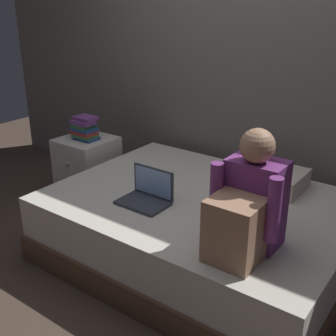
% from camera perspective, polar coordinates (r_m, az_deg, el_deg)
% --- Properties ---
extents(ground_plane, '(8.00, 8.00, 0.00)m').
position_cam_1_polar(ground_plane, '(3.03, -2.36, -13.19)').
color(ground_plane, '#47382D').
extents(wall_back, '(5.60, 0.10, 2.70)m').
position_cam_1_polar(wall_back, '(3.51, 10.04, 15.24)').
color(wall_back, slate).
rests_on(wall_back, ground_plane).
extents(bed, '(2.00, 1.50, 0.48)m').
position_cam_1_polar(bed, '(3.01, 4.19, -8.11)').
color(bed, brown).
rests_on(bed, ground_plane).
extents(nightstand, '(0.44, 0.46, 0.59)m').
position_cam_1_polar(nightstand, '(3.88, -10.59, -0.31)').
color(nightstand, beige).
rests_on(nightstand, ground_plane).
extents(person_sitting, '(0.39, 0.44, 0.66)m').
position_cam_1_polar(person_sitting, '(2.25, 10.54, -5.08)').
color(person_sitting, '#75337A').
rests_on(person_sitting, bed).
extents(laptop, '(0.32, 0.23, 0.22)m').
position_cam_1_polar(laptop, '(2.81, -2.79, -3.52)').
color(laptop, '#333842').
rests_on(laptop, bed).
extents(pillow, '(0.56, 0.36, 0.13)m').
position_cam_1_polar(pillow, '(3.13, 12.63, -1.06)').
color(pillow, beige).
rests_on(pillow, bed).
extents(book_stack, '(0.21, 0.16, 0.20)m').
position_cam_1_polar(book_stack, '(3.72, -11.05, 5.18)').
color(book_stack, '#284C84').
rests_on(book_stack, nightstand).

